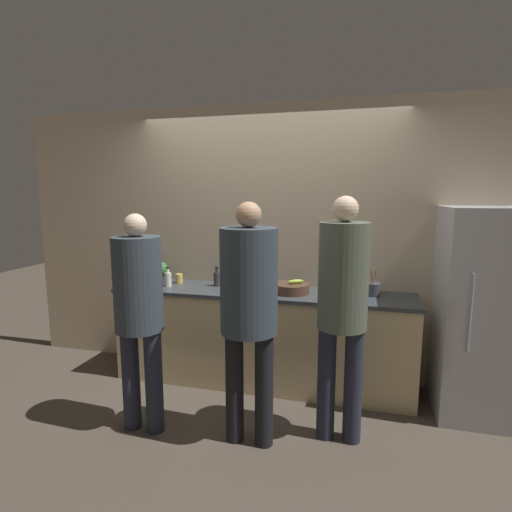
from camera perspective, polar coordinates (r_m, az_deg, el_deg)
The scene contains 13 objects.
ground_plane at distance 3.70m, azimuth -0.54°, elevation -19.67°, with size 14.00×14.00×0.00m, color #4C4238.
wall_back at distance 3.87m, azimuth 1.77°, elevation 1.93°, with size 5.20×0.06×2.60m.
counter at distance 3.81m, azimuth 0.76°, elevation -11.44°, with size 2.75×0.59×0.89m.
refrigerator at distance 3.67m, azimuth 30.34°, elevation -7.09°, with size 0.75×0.69×1.67m.
person_left at distance 3.03m, azimuth -16.39°, elevation -6.71°, with size 0.35×0.35×1.63m.
person_center at distance 2.74m, azimuth -1.02°, elevation -6.29°, with size 0.39×0.39×1.72m.
person_right at distance 2.84m, azimuth 12.25°, elevation -6.08°, with size 0.34×0.34×1.76m.
fruit_bowl at distance 3.59m, azimuth 5.07°, elevation -4.58°, with size 0.32×0.32×0.13m.
utensil_crock at distance 3.62m, azimuth 16.37°, elevation -4.53°, with size 0.12×0.12×0.25m.
bottle_clear at distance 3.91m, azimuth -12.47°, elevation -3.19°, with size 0.07×0.07×0.19m.
bottle_dark at distance 3.86m, azimuth -5.59°, elevation -3.19°, with size 0.07×0.07×0.19m.
cup_yellow at distance 4.05m, azimuth -10.92°, elevation -3.16°, with size 0.07×0.07×0.09m.
potted_plant at distance 4.02m, azimuth -13.49°, elevation -2.25°, with size 0.15×0.15×0.22m.
Camera 1 is at (0.84, -3.14, 1.77)m, focal length 28.00 mm.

